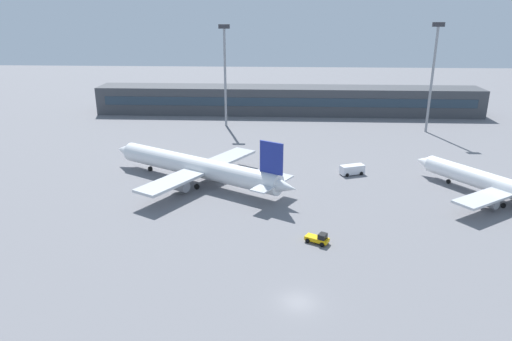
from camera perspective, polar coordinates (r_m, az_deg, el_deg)
The scene contains 8 objects.
ground_plane at distance 95.38m, azimuth 4.35°, elevation -1.78°, with size 400.00×400.00×0.00m, color slate.
terminal_building at distance 160.21m, azimuth 3.88°, elevation 8.53°, with size 127.36×12.13×9.00m.
airplane_near at distance 97.33m, azimuth 27.75°, elevation -1.74°, with size 25.78×33.45×9.64m.
airplane_mid at distance 95.99m, azimuth -7.33°, elevation 0.47°, with size 41.60×30.29×11.45m.
baggage_tug_yellow at distance 72.74m, azimuth 7.59°, elevation -8.19°, with size 3.88×3.07×1.75m.
service_van_white at distance 102.89m, azimuth 11.59°, elevation 0.12°, with size 5.57×3.74×2.08m.
floodlight_tower_west at distance 140.87m, azimuth -3.79°, elevation 12.15°, with size 3.20×0.80×29.55m.
floodlight_tower_east at distance 141.89m, azimuth 20.69°, elevation 11.20°, with size 3.20×0.80×30.34m.
Camera 1 is at (-2.71, -49.05, 34.04)m, focal length 32.92 mm.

